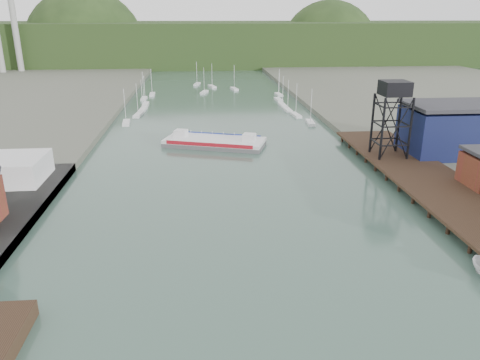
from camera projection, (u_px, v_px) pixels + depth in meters
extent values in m
plane|color=#334F46|center=(266.00, 356.00, 45.19)|extent=(600.00, 600.00, 0.00)
cube|color=black|center=(424.00, 175.00, 89.88)|extent=(14.00, 70.00, 0.50)
cylinder|color=black|center=(393.00, 182.00, 89.75)|extent=(0.60, 0.60, 2.20)
cylinder|color=black|center=(452.00, 180.00, 90.76)|extent=(0.60, 0.60, 2.20)
cylinder|color=black|center=(382.00, 130.00, 96.58)|extent=(0.50, 0.50, 13.00)
cylinder|color=black|center=(410.00, 129.00, 97.09)|extent=(0.50, 0.50, 13.00)
cylinder|color=black|center=(372.00, 123.00, 102.21)|extent=(0.50, 0.50, 13.00)
cylinder|color=black|center=(399.00, 123.00, 102.72)|extent=(0.50, 0.50, 13.00)
cube|color=black|center=(395.00, 88.00, 96.97)|extent=(5.50, 5.50, 3.00)
cube|color=#0C0C35|center=(452.00, 132.00, 103.47)|extent=(20.00, 14.00, 10.00)
cube|color=#2D2D33|center=(456.00, 105.00, 101.50)|extent=(20.50, 14.50, 0.80)
cube|color=silver|center=(126.00, 123.00, 140.24)|extent=(2.67, 7.65, 0.90)
cube|color=silver|center=(138.00, 115.00, 151.13)|extent=(2.81, 7.67, 0.90)
cube|color=silver|center=(143.00, 110.00, 159.50)|extent=(2.35, 7.59, 0.90)
cube|color=silver|center=(146.00, 104.00, 168.79)|extent=(2.01, 7.50, 0.90)
cube|color=silver|center=(144.00, 99.00, 180.13)|extent=(2.00, 7.50, 0.90)
cube|color=silver|center=(152.00, 94.00, 189.55)|extent=(2.16, 7.54, 0.90)
cube|color=silver|center=(310.00, 123.00, 140.31)|extent=(2.53, 7.62, 0.90)
cube|color=silver|center=(296.00, 115.00, 150.90)|extent=(2.76, 7.67, 0.90)
cube|color=silver|center=(288.00, 110.00, 159.05)|extent=(2.22, 7.56, 0.90)
cube|color=silver|center=(282.00, 105.00, 167.48)|extent=(2.18, 7.54, 0.90)
cube|color=silver|center=(278.00, 100.00, 177.92)|extent=(2.46, 7.61, 0.90)
cube|color=silver|center=(279.00, 95.00, 188.99)|extent=(2.48, 7.61, 0.90)
cube|color=silver|center=(204.00, 92.00, 194.93)|extent=(3.78, 7.76, 0.90)
cube|color=silver|center=(234.00, 89.00, 203.55)|extent=(3.31, 7.74, 0.90)
cube|color=silver|center=(212.00, 87.00, 210.26)|extent=(3.76, 7.76, 0.90)
cube|color=silver|center=(197.00, 84.00, 217.20)|extent=(3.40, 7.74, 0.90)
cylinder|color=#9B9C97|center=(13.00, 16.00, 247.04)|extent=(3.20, 3.20, 60.00)
cube|color=#1E3015|center=(205.00, 43.00, 322.65)|extent=(500.00, 120.00, 28.00)
sphere|color=#1E3015|center=(87.00, 50.00, 317.26)|extent=(80.00, 80.00, 80.00)
sphere|color=#1E3015|center=(328.00, 50.00, 341.61)|extent=(70.00, 70.00, 70.00)
cube|color=#525254|center=(215.00, 144.00, 117.10)|extent=(26.45, 17.13, 0.98)
cube|color=silver|center=(215.00, 140.00, 116.80)|extent=(26.45, 17.13, 0.79)
cube|color=maroon|center=(209.00, 145.00, 112.18)|extent=(20.58, 7.00, 0.89)
cube|color=navy|center=(220.00, 135.00, 121.29)|extent=(20.58, 7.00, 0.89)
cube|color=silver|center=(181.00, 134.00, 118.33)|extent=(3.73, 3.73, 1.97)
cube|color=silver|center=(249.00, 138.00, 114.48)|extent=(3.73, 3.73, 1.97)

